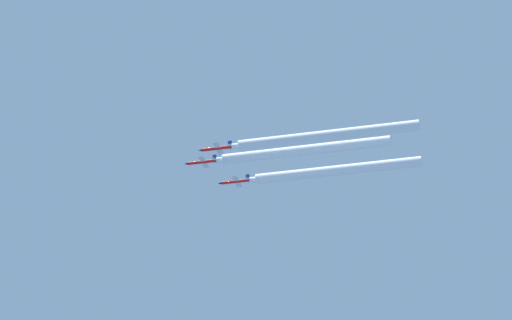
# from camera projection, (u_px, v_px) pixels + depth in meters

# --- Properties ---
(jet_lead) EXTENTS (8.55, 12.46, 2.99)m
(jet_lead) POSITION_uv_depth(u_px,v_px,m) (201.00, 162.00, 415.03)
(jet_lead) COLOR red
(jet_left_wingman) EXTENTS (8.55, 12.46, 2.99)m
(jet_left_wingman) POSITION_uv_depth(u_px,v_px,m) (216.00, 148.00, 400.36)
(jet_left_wingman) COLOR red
(jet_right_wingman) EXTENTS (8.55, 12.46, 2.99)m
(jet_right_wingman) POSITION_uv_depth(u_px,v_px,m) (235.00, 182.00, 422.82)
(jet_right_wingman) COLOR red
(smoke_trail_lead) EXTENTS (3.75, 62.13, 3.75)m
(smoke_trail_lead) POSITION_uv_depth(u_px,v_px,m) (302.00, 151.00, 407.86)
(smoke_trail_lead) COLOR white
(smoke_trail_left_wingman) EXTENTS (3.75, 64.31, 3.75)m
(smoke_trail_left_wingman) POSITION_uv_depth(u_px,v_px,m) (324.00, 136.00, 392.97)
(smoke_trail_left_wingman) COLOR white
(smoke_trail_right_wingman) EXTENTS (3.75, 62.27, 3.75)m
(smoke_trail_right_wingman) POSITION_uv_depth(u_px,v_px,m) (334.00, 171.00, 415.63)
(smoke_trail_right_wingman) COLOR white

